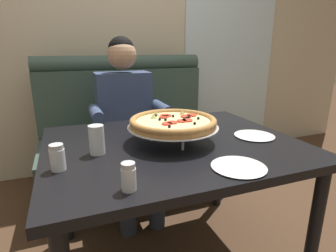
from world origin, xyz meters
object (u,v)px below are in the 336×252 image
booth_bench (131,144)px  patio_chair (200,96)px  plate_near_left (239,165)px  drinking_glass (97,141)px  shaker_oregano (58,159)px  pizza (174,123)px  diner_main (127,116)px  dining_table (173,157)px  plate_near_right (254,134)px  shaker_parmesan (129,179)px

booth_bench → patio_chair: 1.85m
plate_near_left → drinking_glass: (-0.50, 0.35, 0.05)m
shaker_oregano → patio_chair: (1.87, 2.39, -0.26)m
pizza → shaker_oregano: size_ratio=4.31×
diner_main → shaker_oregano: size_ratio=12.12×
shaker_oregano → drinking_glass: size_ratio=0.80×
dining_table → booth_bench: bearing=90.0°
plate_near_left → drinking_glass: bearing=144.9°
dining_table → shaker_oregano: shaker_oregano is taller
plate_near_left → patio_chair: size_ratio=0.26×
plate_near_right → patio_chair: size_ratio=0.25×
dining_table → diner_main: 0.71m
diner_main → patio_chair: bearing=47.5°
diner_main → shaker_oregano: 0.97m
shaker_parmesan → plate_near_left: size_ratio=0.45×
plate_near_right → patio_chair: patio_chair is taller
pizza → drinking_glass: bearing=-176.5°
diner_main → dining_table: bearing=-83.6°
patio_chair → plate_near_left: bearing=-114.7°
booth_bench → plate_near_left: bearing=-84.6°
dining_table → shaker_parmesan: (-0.32, -0.40, 0.12)m
booth_bench → dining_table: 1.00m
diner_main → patio_chair: (1.41, 1.54, -0.19)m
booth_bench → patio_chair: size_ratio=1.69×
shaker_oregano → dining_table: bearing=15.0°
booth_bench → diner_main: size_ratio=1.14×
diner_main → drinking_glass: diner_main is taller
diner_main → plate_near_right: bearing=-56.3°
patio_chair → shaker_oregano: bearing=-128.1°
booth_bench → shaker_parmesan: 1.45m
shaker_parmesan → drinking_glass: 0.38m
plate_near_left → drinking_glass: size_ratio=1.67×
diner_main → patio_chair: 2.10m
dining_table → plate_near_right: 0.46m
shaker_parmesan → shaker_oregano: bearing=131.3°
pizza → patio_chair: 2.63m
shaker_parmesan → diner_main: bearing=77.7°
booth_bench → plate_near_left: size_ratio=6.61×
diner_main → shaker_parmesan: 1.13m
dining_table → patio_chair: (1.33, 2.25, -0.13)m
diner_main → drinking_glass: size_ratio=9.67×
dining_table → plate_near_left: size_ratio=5.66×
diner_main → drinking_glass: 0.79m
booth_bench → dining_table: bearing=-90.0°
booth_bench → dining_table: size_ratio=1.17×
shaker_oregano → plate_near_left: size_ratio=0.48×
booth_bench → plate_near_left: (0.13, -1.35, 0.35)m
dining_table → shaker_oregano: 0.57m
diner_main → pizza: bearing=-83.3°
shaker_parmesan → plate_near_right: size_ratio=0.46×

